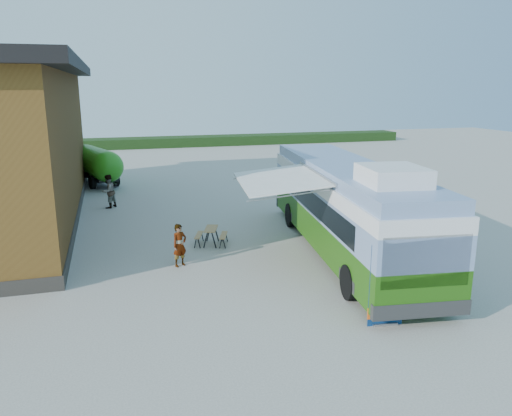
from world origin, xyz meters
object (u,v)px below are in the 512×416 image
object	(u,v)px
picnic_table	(211,232)
person_b	(108,191)
slurry_tanker	(96,163)
bus	(346,204)
person_a	(180,245)
banner	(386,293)

from	to	relation	value
picnic_table	person_b	xyz separation A→B (m)	(-4.01, 7.84, 0.36)
slurry_tanker	bus	bearing A→B (deg)	-79.98
bus	slurry_tanker	world-z (taller)	bus
picnic_table	person_a	bearing A→B (deg)	-108.05
bus	picnic_table	size ratio (longest dim) A/B	8.72
bus	banner	distance (m)	6.26
person_a	picnic_table	bearing A→B (deg)	24.88
picnic_table	bus	bearing A→B (deg)	-7.67
person_b	slurry_tanker	distance (m)	7.04
person_a	slurry_tanker	xyz separation A→B (m)	(-3.12, 16.94, 0.62)
picnic_table	person_a	distance (m)	2.65
bus	banner	size ratio (longest dim) A/B	5.77
bus	picnic_table	bearing A→B (deg)	161.26
person_b	person_a	bearing A→B (deg)	56.28
person_b	slurry_tanker	bearing A→B (deg)	-131.83
bus	person_b	distance (m)	13.55
bus	person_a	distance (m)	6.51
picnic_table	person_a	size ratio (longest dim) A/B	0.98
picnic_table	person_b	bearing A→B (deg)	135.59
bus	banner	bearing A→B (deg)	-98.19
person_a	person_b	size ratio (longest dim) A/B	0.88
banner	picnic_table	xyz separation A→B (m)	(-3.17, 8.33, -0.42)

